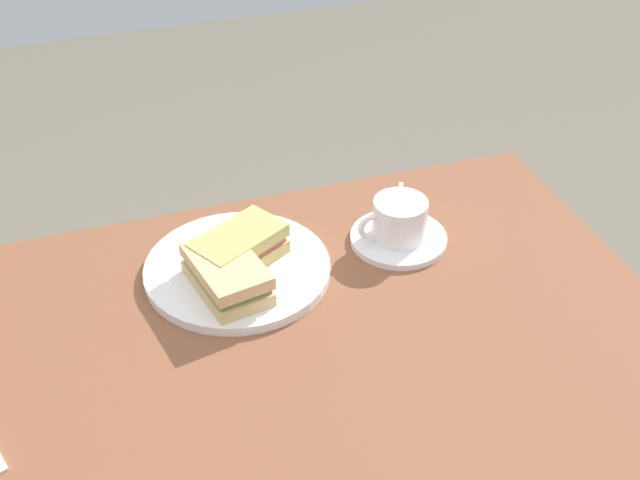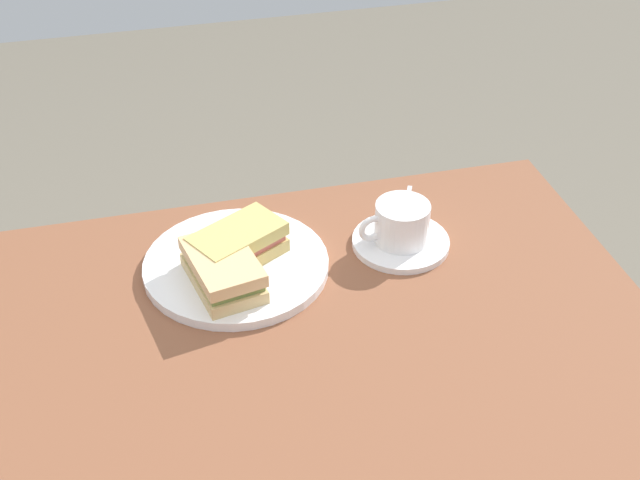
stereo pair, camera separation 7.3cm
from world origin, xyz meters
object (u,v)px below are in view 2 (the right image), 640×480
at_px(coffee_cup, 401,222).
at_px(spoon, 406,209).
at_px(sandwich_plate, 236,265).
at_px(sandwich_back, 223,270).
at_px(sandwich_front, 238,244).
at_px(coffee_saucer, 401,242).
at_px(dining_table, 223,475).

height_order(coffee_cup, spoon, coffee_cup).
height_order(sandwich_plate, sandwich_back, sandwich_back).
bearing_deg(coffee_cup, sandwich_back, -171.12).
bearing_deg(sandwich_front, coffee_saucer, -1.95).
bearing_deg(coffee_saucer, dining_table, -140.58).
bearing_deg(spoon, dining_table, -136.55).
relative_size(sandwich_front, sandwich_back, 1.02).
distance_m(coffee_cup, spoon, 0.08).
bearing_deg(coffee_saucer, coffee_cup, -174.88).
relative_size(sandwich_front, coffee_cup, 1.39).
xyz_separation_m(dining_table, spoon, (0.34, 0.32, 0.13)).
xyz_separation_m(sandwich_back, coffee_saucer, (0.27, 0.04, -0.03)).
xyz_separation_m(sandwich_plate, sandwich_back, (-0.02, -0.04, 0.03)).
distance_m(sandwich_plate, coffee_saucer, 0.24).
bearing_deg(sandwich_front, sandwich_plate, -131.45).
distance_m(dining_table, sandwich_front, 0.31).
bearing_deg(spoon, coffee_saucer, -114.31).
relative_size(coffee_saucer, coffee_cup, 1.34).
height_order(dining_table, coffee_cup, coffee_cup).
xyz_separation_m(sandwich_plate, coffee_saucer, (0.24, -0.00, -0.00)).
relative_size(sandwich_plate, coffee_saucer, 1.83).
xyz_separation_m(sandwich_plate, coffee_cup, (0.24, -0.00, 0.03)).
distance_m(sandwich_plate, spoon, 0.28).
bearing_deg(sandwich_front, dining_table, -105.39).
relative_size(coffee_saucer, spoon, 1.51).
relative_size(coffee_cup, spoon, 1.13).
xyz_separation_m(sandwich_front, coffee_cup, (0.24, -0.01, 0.00)).
distance_m(sandwich_front, coffee_cup, 0.24).
distance_m(sandwich_back, coffee_cup, 0.27).
bearing_deg(sandwich_plate, dining_table, -104.64).
xyz_separation_m(sandwich_back, spoon, (0.30, 0.11, -0.03)).
relative_size(dining_table, coffee_saucer, 8.38).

